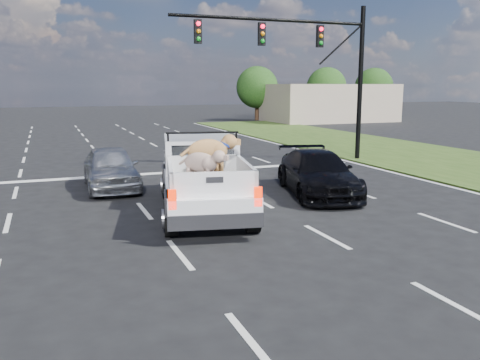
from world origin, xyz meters
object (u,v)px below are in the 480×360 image
object	(u,v)px
traffic_signal	(315,57)
silver_sedan	(111,168)
black_coupe	(318,173)
pickup_truck	(203,174)

from	to	relation	value
traffic_signal	silver_sedan	distance (m)	10.63
black_coupe	pickup_truck	bearing A→B (deg)	-154.70
silver_sedan	black_coupe	xyz separation A→B (m)	(6.10, -3.35, -0.03)
traffic_signal	pickup_truck	world-z (taller)	traffic_signal
traffic_signal	pickup_truck	xyz separation A→B (m)	(-7.39, -7.07, -3.67)
traffic_signal	pickup_truck	bearing A→B (deg)	-136.25
pickup_truck	black_coupe	bearing A→B (deg)	22.93
pickup_truck	black_coupe	xyz separation A→B (m)	(4.08, 0.80, -0.36)
traffic_signal	silver_sedan	bearing A→B (deg)	-162.74
silver_sedan	black_coupe	world-z (taller)	silver_sedan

